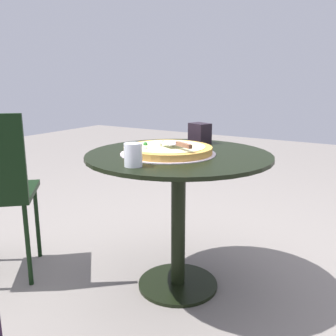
{
  "coord_description": "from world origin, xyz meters",
  "views": [
    {
      "loc": [
        -0.88,
        1.53,
        1.05
      ],
      "look_at": [
        0.04,
        0.03,
        0.63
      ],
      "focal_mm": 40.14,
      "sensor_mm": 36.0,
      "label": 1
    }
  ],
  "objects_px": {
    "pizza_server": "(178,144)",
    "napkin_dispenser": "(200,133)",
    "patio_table": "(178,187)",
    "pizza_on_tray": "(168,150)",
    "drinking_cup": "(133,155)"
  },
  "relations": [
    {
      "from": "patio_table",
      "to": "pizza_server",
      "type": "height_order",
      "value": "pizza_server"
    },
    {
      "from": "napkin_dispenser",
      "to": "patio_table",
      "type": "bearing_deg",
      "value": 120.74
    },
    {
      "from": "patio_table",
      "to": "drinking_cup",
      "type": "bearing_deg",
      "value": 85.78
    },
    {
      "from": "pizza_on_tray",
      "to": "pizza_server",
      "type": "distance_m",
      "value": 0.09
    },
    {
      "from": "patio_table",
      "to": "napkin_dispenser",
      "type": "distance_m",
      "value": 0.39
    },
    {
      "from": "patio_table",
      "to": "drinking_cup",
      "type": "height_order",
      "value": "drinking_cup"
    },
    {
      "from": "pizza_server",
      "to": "napkin_dispenser",
      "type": "bearing_deg",
      "value": -77.59
    },
    {
      "from": "patio_table",
      "to": "pizza_server",
      "type": "bearing_deg",
      "value": 117.1
    },
    {
      "from": "pizza_server",
      "to": "pizza_on_tray",
      "type": "bearing_deg",
      "value": -25.9
    },
    {
      "from": "pizza_on_tray",
      "to": "pizza_server",
      "type": "relative_size",
      "value": 2.19
    },
    {
      "from": "pizza_server",
      "to": "napkin_dispenser",
      "type": "distance_m",
      "value": 0.4
    },
    {
      "from": "napkin_dispenser",
      "to": "pizza_on_tray",
      "type": "bearing_deg",
      "value": 113.51
    },
    {
      "from": "pizza_on_tray",
      "to": "pizza_server",
      "type": "height_order",
      "value": "pizza_server"
    },
    {
      "from": "pizza_on_tray",
      "to": "napkin_dispenser",
      "type": "relative_size",
      "value": 4.15
    },
    {
      "from": "patio_table",
      "to": "pizza_on_tray",
      "type": "relative_size",
      "value": 1.96
    }
  ]
}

